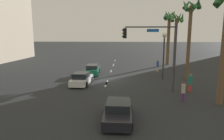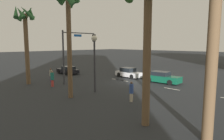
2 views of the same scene
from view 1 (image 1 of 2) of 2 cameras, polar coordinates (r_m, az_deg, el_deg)
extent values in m
plane|color=#232628|center=(24.98, -1.21, -2.79)|extent=(220.00, 220.00, 0.00)
cube|color=silver|center=(42.67, 0.86, 2.66)|extent=(2.27, 0.14, 0.01)
cube|color=silver|center=(36.72, 0.39, 1.42)|extent=(2.56, 0.14, 0.01)
cube|color=silver|center=(30.68, -0.27, -0.33)|extent=(1.83, 0.14, 0.01)
cube|color=silver|center=(23.63, -1.49, -3.53)|extent=(2.16, 0.14, 0.01)
cube|color=silver|center=(22.94, -1.66, -3.96)|extent=(2.22, 0.14, 0.01)
cube|color=black|center=(13.62, 1.70, -12.05)|extent=(4.10, 1.77, 0.61)
cube|color=black|center=(13.65, 1.76, -9.56)|extent=(1.97, 1.55, 0.47)
cylinder|color=black|center=(12.51, 5.32, -14.92)|extent=(0.64, 0.22, 0.64)
cylinder|color=black|center=(12.58, -2.43, -14.73)|extent=(0.64, 0.22, 0.64)
cylinder|color=black|center=(14.84, 5.14, -10.76)|extent=(0.64, 0.22, 0.64)
cylinder|color=black|center=(14.90, -1.30, -10.64)|extent=(0.64, 0.22, 0.64)
cube|color=#0F5138|center=(28.34, -5.39, -0.17)|extent=(4.59, 1.88, 0.75)
cube|color=black|center=(27.97, -5.48, 0.98)|extent=(2.23, 1.57, 0.49)
cylinder|color=black|center=(29.84, -6.59, -0.08)|extent=(0.65, 0.25, 0.64)
cylinder|color=black|center=(29.67, -3.59, -0.09)|extent=(0.65, 0.25, 0.64)
cylinder|color=black|center=(27.12, -7.36, -1.14)|extent=(0.65, 0.25, 0.64)
cylinder|color=black|center=(26.93, -4.06, -1.16)|extent=(0.65, 0.25, 0.64)
cube|color=silver|center=(23.00, -8.38, -2.82)|extent=(4.18, 1.95, 0.64)
cube|color=black|center=(22.64, -8.58, -1.45)|extent=(2.05, 1.62, 0.58)
cylinder|color=black|center=(24.44, -9.41, -2.45)|extent=(0.65, 0.26, 0.64)
cylinder|color=black|center=(24.04, -5.71, -2.58)|extent=(0.65, 0.26, 0.64)
cylinder|color=black|center=(22.09, -11.27, -3.87)|extent=(0.65, 0.26, 0.64)
cylinder|color=black|center=(21.64, -7.19, -4.05)|extent=(0.65, 0.26, 0.64)
cylinder|color=#38383D|center=(20.26, 16.97, 2.95)|extent=(0.20, 0.20, 6.43)
cylinder|color=#38383D|center=(19.76, 10.61, 11.66)|extent=(0.22, 4.70, 0.12)
cube|color=black|center=(19.67, 3.63, 10.15)|extent=(0.33, 0.33, 0.95)
sphere|color=#360503|center=(19.68, 3.11, 11.01)|extent=(0.20, 0.20, 0.20)
sphere|color=orange|center=(19.68, 3.10, 10.14)|extent=(0.20, 0.20, 0.20)
sphere|color=black|center=(19.68, 3.09, 9.26)|extent=(0.20, 0.20, 0.20)
cube|color=#1959B2|center=(19.78, 11.27, 10.71)|extent=(0.06, 1.10, 0.28)
cylinder|color=#2D2D33|center=(25.81, 14.09, 3.08)|extent=(0.18, 0.18, 5.10)
sphere|color=#F2EACC|center=(25.63, 14.36, 9.37)|extent=(0.56, 0.56, 0.56)
cylinder|color=#BF3833|center=(21.34, 20.78, -4.69)|extent=(0.40, 0.40, 0.76)
cylinder|color=#1E7266|center=(21.16, 20.91, -2.61)|extent=(0.53, 0.53, 0.83)
sphere|color=#8C664C|center=(21.05, 21.00, -1.22)|extent=(0.22, 0.22, 0.22)
cylinder|color=#B2A58C|center=(30.81, 12.51, 0.15)|extent=(0.37, 0.37, 0.72)
cylinder|color=#2D478C|center=(30.69, 12.56, 1.54)|extent=(0.49, 0.49, 0.79)
sphere|color=brown|center=(30.62, 12.60, 2.46)|extent=(0.21, 0.21, 0.21)
cylinder|color=#59266B|center=(18.25, 19.07, -7.13)|extent=(0.32, 0.32, 0.72)
cylinder|color=#B2A58C|center=(18.05, 19.21, -4.86)|extent=(0.43, 0.43, 0.78)
sphere|color=brown|center=(17.93, 19.31, -3.32)|extent=(0.21, 0.21, 0.21)
cylinder|color=brown|center=(26.34, 20.53, 6.87)|extent=(0.42, 0.42, 8.75)
cone|color=#2D6633|center=(25.89, 21.34, 16.59)|extent=(0.76, 1.36, 1.25)
cone|color=#2D6633|center=(26.40, 22.91, 16.83)|extent=(1.62, 1.20, 1.44)
cone|color=#2D6633|center=(27.33, 22.06, 16.16)|extent=(1.52, 1.55, 1.81)
cone|color=#2D6633|center=(26.96, 20.15, 16.70)|extent=(1.10, 1.36, 1.33)
cone|color=#2D6633|center=(26.09, 19.68, 16.61)|extent=(1.53, 0.94, 1.53)
cylinder|color=brown|center=(34.65, 17.13, 7.06)|extent=(0.46, 0.46, 7.96)
cone|color=#38702D|center=(33.86, 17.97, 13.66)|extent=(0.71, 1.72, 1.59)
cone|color=#38702D|center=(34.80, 18.94, 13.72)|extent=(1.70, 0.76, 1.57)
cone|color=#38702D|center=(35.45, 18.15, 13.70)|extent=(1.19, 1.25, 1.78)
cone|color=#38702D|center=(35.06, 16.65, 14.04)|extent=(1.30, 1.35, 1.21)
cone|color=#38702D|center=(34.37, 16.21, 13.95)|extent=(1.52, 0.82, 1.65)
cylinder|color=brown|center=(37.88, 15.35, 7.84)|extent=(0.54, 0.54, 8.56)
cone|color=#2D6633|center=(37.13, 15.76, 14.36)|extent=(0.72, 1.29, 1.77)
cone|color=#2D6633|center=(37.61, 16.63, 14.59)|extent=(1.44, 1.42, 1.35)
cone|color=#2D6633|center=(38.38, 16.73, 14.41)|extent=(1.37, 0.92, 1.66)
cone|color=#2D6633|center=(38.88, 16.04, 14.49)|extent=(1.28, 1.83, 1.66)
cone|color=#2D6633|center=(38.47, 15.01, 14.16)|extent=(1.02, 1.25, 1.42)
cone|color=#2D6633|center=(38.08, 14.62, 14.49)|extent=(1.46, 0.99, 1.38)
cone|color=#2D6633|center=(37.27, 15.03, 14.61)|extent=(1.24, 1.30, 1.72)
cylinder|color=brown|center=(18.05, 28.62, 4.31)|extent=(0.49, 0.49, 8.31)
camera|label=2|loc=(44.08, 27.67, 8.09)|focal=32.34mm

